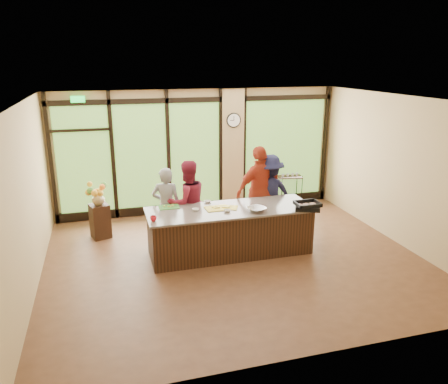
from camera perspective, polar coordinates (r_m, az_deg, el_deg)
floor at (r=8.46m, az=1.37°, el=-8.72°), size 7.00×7.00×0.00m
ceiling at (r=7.66m, az=1.53°, el=11.96°), size 7.00×7.00×0.00m
back_wall at (r=10.75m, az=-3.32°, el=5.30°), size 7.00×0.00×7.00m
left_wall at (r=7.69m, az=-24.32°, el=-0.94°), size 0.00×6.00×6.00m
right_wall at (r=9.54m, az=21.97°, el=2.59°), size 0.00×6.00×6.00m
window_wall at (r=10.76m, az=-2.41°, el=4.76°), size 6.90×0.12×3.00m
island_base at (r=8.55m, az=0.79°, el=-5.22°), size 3.10×1.00×0.88m
countertop at (r=8.38m, az=0.80°, el=-2.31°), size 3.20×1.10×0.04m
wall_clock at (r=10.71m, az=1.27°, el=9.36°), size 0.36×0.04×0.36m
cook_left at (r=8.91m, az=-7.51°, el=-1.87°), size 0.68×0.55×1.62m
cook_midleft at (r=8.91m, az=-4.78°, el=-1.36°), size 0.98×0.83×1.75m
cook_midright at (r=9.33m, az=4.70°, el=0.12°), size 1.22×0.74×1.95m
cook_right at (r=9.50m, az=5.88°, el=-0.26°), size 1.18×0.76×1.74m
roasting_pan at (r=8.46m, az=10.83°, el=-2.00°), size 0.56×0.51×0.08m
mixing_bowl at (r=8.22m, az=4.28°, el=-2.28°), size 0.46×0.46×0.08m
cutting_board_left at (r=8.52m, az=-7.20°, el=-1.95°), size 0.40×0.30×0.01m
cutting_board_center at (r=8.37m, az=-0.91°, el=-2.14°), size 0.46×0.35×0.01m
cutting_board_right at (r=8.42m, az=0.51°, el=-2.03°), size 0.45×0.40×0.01m
prep_bowl_near at (r=8.27m, az=-3.75°, el=-2.31°), size 0.15×0.15×0.04m
prep_bowl_mid at (r=8.20m, az=0.43°, el=-2.46°), size 0.14×0.14×0.04m
prep_bowl_far at (r=8.74m, az=-2.14°, el=-1.25°), size 0.18×0.18×0.03m
red_ramekin at (r=7.83m, az=-9.21°, el=-3.45°), size 0.13×0.13×0.09m
flower_stand at (r=9.67m, az=-15.87°, el=-3.66°), size 0.46×0.46×0.74m
flower_vase at (r=9.51m, az=-16.12°, el=-0.78°), size 0.30×0.30×0.28m
bar_cart at (r=11.49m, az=8.54°, el=0.80°), size 0.68×0.49×0.85m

